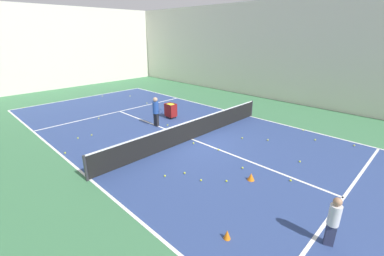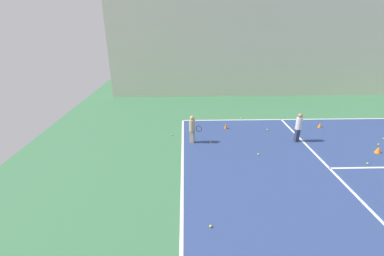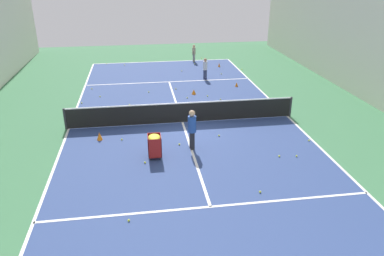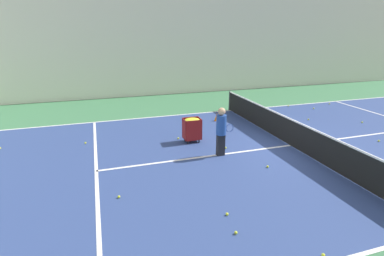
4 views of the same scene
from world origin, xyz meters
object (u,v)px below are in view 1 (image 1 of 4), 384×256
coach_at_net (156,110)px  child_midcourt (334,219)px  training_cone_0 (227,234)px  training_cone_1 (218,114)px  ball_cart (171,108)px  tennis_net (192,130)px

coach_at_net → child_midcourt: 10.01m
training_cone_0 → training_cone_1: training_cone_1 is taller
coach_at_net → training_cone_1: coach_at_net is taller
child_midcourt → ball_cart: 10.93m
child_midcourt → training_cone_1: 10.30m
child_midcourt → ball_cart: child_midcourt is taller
training_cone_1 → child_midcourt: bearing=-125.7°
tennis_net → ball_cart: bearing=65.7°
tennis_net → child_midcourt: (-2.35, -7.00, 0.26)m
training_cone_1 → tennis_net: bearing=-159.7°
coach_at_net → tennis_net: bearing=-3.8°
tennis_net → ball_cart: 3.56m
child_midcourt → training_cone_0: (-1.59, 1.87, -0.64)m
training_cone_0 → training_cone_1: 9.98m
tennis_net → ball_cart: tennis_net is taller
tennis_net → training_cone_1: size_ratio=30.78×
tennis_net → training_cone_1: 3.91m
tennis_net → training_cone_0: bearing=-127.5°
child_midcourt → training_cone_1: bearing=-59.8°
child_midcourt → training_cone_0: size_ratio=5.36×
tennis_net → coach_at_net: (-0.03, 2.73, 0.43)m
tennis_net → ball_cart: size_ratio=11.58×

